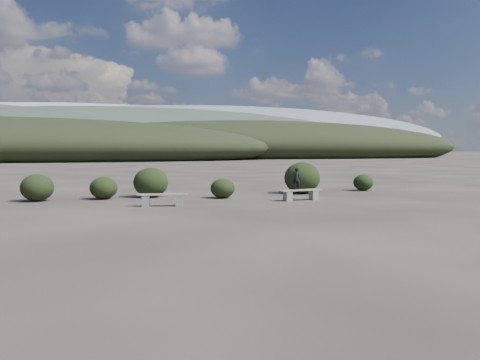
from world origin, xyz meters
name	(u,v)px	position (x,y,z in m)	size (l,w,h in m)	color
ground	(288,226)	(0.00, 0.00, 0.00)	(1200.00, 1200.00, 0.00)	#292320
bench_left	(163,199)	(-2.93, 5.65, 0.29)	(1.96, 0.76, 0.48)	gray
bench_right	(301,194)	(2.97, 6.18, 0.29)	(1.92, 0.63, 0.47)	gray
seated_person	(296,178)	(2.75, 6.15, 0.95)	(0.35, 0.23, 0.95)	black
shrub_a	(104,188)	(-5.16, 9.01, 0.49)	(1.19, 1.19, 0.98)	black
shrub_b	(151,182)	(-3.08, 9.34, 0.68)	(1.58, 1.58, 1.35)	black
shrub_c	(223,188)	(-0.02, 8.03, 0.44)	(1.09, 1.09, 0.87)	black
shrub_d	(302,178)	(4.29, 9.18, 0.78)	(1.77, 1.77, 1.55)	black
shrub_e	(363,182)	(8.08, 9.87, 0.43)	(1.04, 1.04, 0.87)	black
shrub_f	(37,188)	(-7.84, 8.84, 0.57)	(1.35, 1.35, 1.15)	black
mountain_ridges	(108,138)	(-7.48, 339.06, 10.84)	(500.00, 400.00, 56.00)	black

